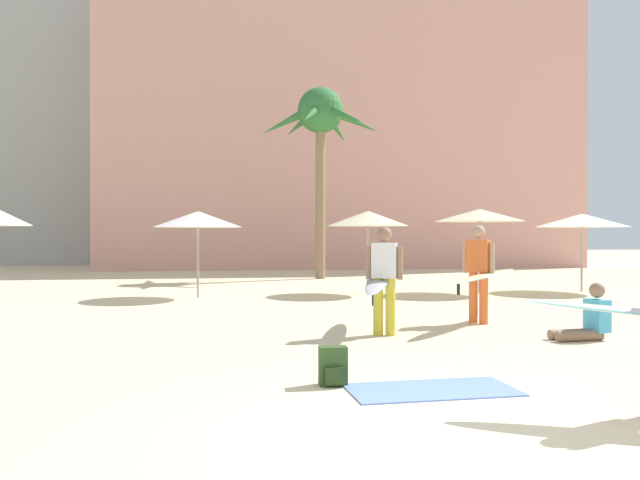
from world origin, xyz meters
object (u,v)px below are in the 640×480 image
backpack (333,367)px  person_mid_center (481,272)px  cafe_umbrella_0 (368,219)px  cafe_umbrella_2 (582,220)px  beach_towel (432,390)px  cafe_umbrella_3 (198,219)px  person_far_right (382,277)px  palm_tree_far_left (321,122)px  person_mid_right (588,320)px  cafe_umbrella_4 (480,215)px

backpack → person_mid_center: (3.43, 4.19, 0.75)m
cafe_umbrella_0 → person_mid_center: 6.32m
backpack → person_mid_center: person_mid_center is taller
cafe_umbrella_2 → beach_towel: (-8.00, -10.56, -2.04)m
cafe_umbrella_3 → beach_towel: bearing=-74.6°
cafe_umbrella_3 → backpack: bearing=-79.4°
cafe_umbrella_2 → person_far_right: size_ratio=0.84×
palm_tree_far_left → backpack: palm_tree_far_left is taller
beach_towel → backpack: 1.07m
backpack → person_mid_right: size_ratio=0.46×
cafe_umbrella_4 → backpack: (-5.87, -10.13, -1.98)m
cafe_umbrella_2 → person_mid_center: bearing=-132.8°
person_mid_center → person_far_right: bearing=155.0°
cafe_umbrella_2 → cafe_umbrella_4: cafe_umbrella_4 is taller
beach_towel → person_mid_center: size_ratio=0.68×
person_mid_center → person_mid_right: bearing=-107.9°
cafe_umbrella_0 → cafe_umbrella_3: size_ratio=1.00×
cafe_umbrella_3 → cafe_umbrella_4: 7.74m
cafe_umbrella_2 → cafe_umbrella_0: bearing=178.3°
cafe_umbrella_0 → cafe_umbrella_3: 4.61m
person_far_right → person_mid_right: bearing=-87.2°
cafe_umbrella_0 → person_mid_right: (1.70, -7.99, -1.77)m
cafe_umbrella_3 → person_mid_center: bearing=-47.6°
cafe_umbrella_3 → person_far_right: bearing=-63.8°
cafe_umbrella_0 → cafe_umbrella_4: bearing=-4.4°
cafe_umbrella_4 → palm_tree_far_left: bearing=118.3°
cafe_umbrella_0 → person_far_right: size_ratio=0.74×
beach_towel → person_mid_center: bearing=61.8°
backpack → person_mid_right: (4.43, 2.38, 0.11)m
beach_towel → palm_tree_far_left: bearing=85.4°
cafe_umbrella_0 → person_far_right: bearing=-100.8°
cafe_umbrella_2 → person_far_right: cafe_umbrella_2 is taller
cafe_umbrella_2 → palm_tree_far_left: bearing=135.6°
cafe_umbrella_0 → beach_towel: size_ratio=1.31×
beach_towel → person_mid_right: size_ratio=1.94×
cafe_umbrella_3 → cafe_umbrella_4: cafe_umbrella_4 is taller
palm_tree_far_left → cafe_umbrella_4: 8.29m
person_mid_center → cafe_umbrella_0: bearing=49.9°
palm_tree_far_left → cafe_umbrella_4: size_ratio=2.85×
cafe_umbrella_3 → palm_tree_far_left: bearing=57.7°
cafe_umbrella_0 → person_mid_right: size_ratio=2.54×
palm_tree_far_left → cafe_umbrella_2: bearing=-44.4°
palm_tree_far_left → cafe_umbrella_4: bearing=-61.7°
backpack → person_mid_right: 5.03m
palm_tree_far_left → cafe_umbrella_2: (6.63, -6.48, -3.81)m
cafe_umbrella_0 → person_far_right: cafe_umbrella_0 is taller
cafe_umbrella_0 → person_mid_right: 8.36m
backpack → person_far_right: bearing=158.6°
cafe_umbrella_3 → cafe_umbrella_4: size_ratio=0.92×
cafe_umbrella_2 → person_far_right: 10.26m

